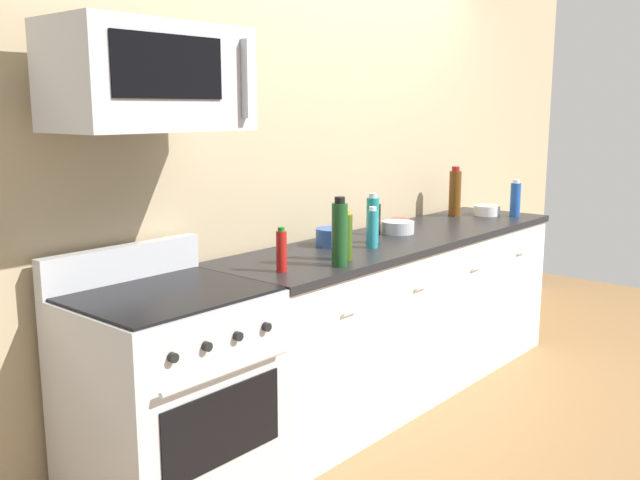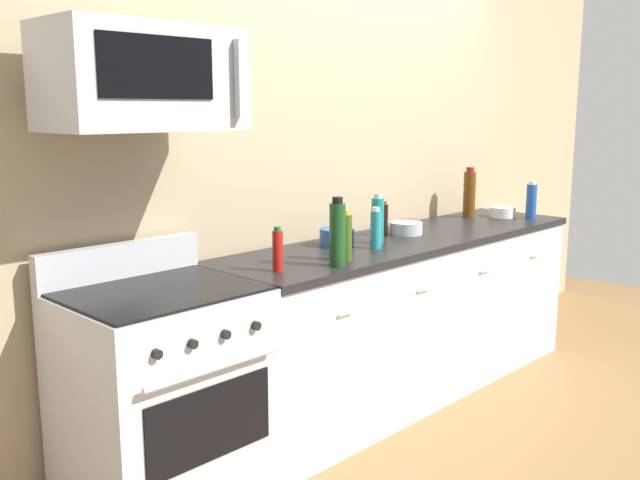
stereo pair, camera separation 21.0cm
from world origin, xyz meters
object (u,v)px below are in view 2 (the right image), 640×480
at_px(bottle_dish_soap, 376,229).
at_px(bowl_red_small, 410,223).
at_px(bottle_soda_blue, 531,201).
at_px(microwave, 143,78).
at_px(bottle_soy_sauce_dark, 383,219).
at_px(bottle_sparkling_teal, 377,220).
at_px(bowl_white_ceramic, 502,212).
at_px(bottle_wine_green, 337,234).
at_px(bottle_hot_sauce_red, 278,250).
at_px(bowl_blue_mixing, 337,237).
at_px(range_oven, 163,395).
at_px(bottle_wine_amber, 469,194).
at_px(bowl_steel_prep, 406,228).
at_px(bottle_olive_oil, 345,237).

height_order(bottle_dish_soap, bowl_red_small, bottle_dish_soap).
relative_size(bottle_dish_soap, bottle_soda_blue, 0.87).
relative_size(microwave, bottle_soy_sauce_dark, 3.80).
xyz_separation_m(bottle_sparkling_teal, bowl_white_ceramic, (1.31, -0.00, -0.09)).
xyz_separation_m(bottle_wine_green, bottle_hot_sauce_red, (-0.26, 0.12, -0.06)).
bearing_deg(bottle_wine_green, bottle_sparkling_teal, 22.16).
bearing_deg(microwave, bowl_red_small, 4.13).
height_order(microwave, bottle_soda_blue, microwave).
xyz_separation_m(bowl_white_ceramic, bowl_blue_mixing, (-1.51, 0.11, 0.01)).
bearing_deg(bottle_soda_blue, bowl_white_ceramic, 111.87).
height_order(bottle_soy_sauce_dark, bottle_wine_green, bottle_wine_green).
bearing_deg(bottle_dish_soap, bottle_hot_sauce_red, -178.35).
distance_m(range_oven, bottle_sparkling_teal, 1.49).
height_order(range_oven, bowl_blue_mixing, range_oven).
height_order(bottle_dish_soap, bowl_white_ceramic, bottle_dish_soap).
bearing_deg(bottle_sparkling_teal, bowl_blue_mixing, 152.62).
bearing_deg(bottle_dish_soap, bottle_wine_green, -162.42).
bearing_deg(range_oven, bottle_wine_amber, 3.41).
bearing_deg(bowl_steel_prep, range_oven, -178.01).
relative_size(bottle_dish_soap, bottle_wine_green, 0.67).
bearing_deg(bottle_wine_amber, bottle_wine_green, -167.43).
relative_size(bottle_soy_sauce_dark, bowl_white_ceramic, 1.11).
relative_size(bottle_soda_blue, bottle_hot_sauce_red, 1.23).
bearing_deg(bottle_hot_sauce_red, bowl_red_small, 12.10).
xyz_separation_m(bottle_olive_oil, bowl_steel_prep, (0.77, 0.23, -0.08)).
bearing_deg(bottle_wine_amber, bottle_soy_sauce_dark, -178.71).
distance_m(range_oven, bottle_soda_blue, 2.81).
distance_m(bottle_wine_green, bowl_steel_prep, 0.94).
distance_m(microwave, bottle_soda_blue, 2.84).
relative_size(bottle_dish_soap, bowl_blue_mixing, 1.18).
height_order(bottle_wine_green, bowl_blue_mixing, bottle_wine_green).
height_order(bottle_wine_amber, bowl_blue_mixing, bottle_wine_amber).
height_order(bottle_dish_soap, bottle_olive_oil, bottle_olive_oil).
bearing_deg(bottle_hot_sauce_red, bottle_wine_green, -24.77).
bearing_deg(bottle_sparkling_teal, bottle_wine_green, -157.84).
relative_size(bottle_wine_amber, bowl_steel_prep, 1.75).
relative_size(bowl_red_small, bowl_white_ceramic, 0.67).
distance_m(bowl_blue_mixing, bowl_steel_prep, 0.54).
xyz_separation_m(bottle_dish_soap, bowl_steel_prep, (0.45, 0.15, -0.07)).
distance_m(bottle_olive_oil, bowl_white_ceramic, 1.76).
bearing_deg(bottle_soda_blue, range_oven, 176.38).
relative_size(bottle_soda_blue, bowl_steel_prep, 1.31).
relative_size(bottle_olive_oil, bottle_hot_sauce_red, 1.20).
bearing_deg(bottle_sparkling_teal, bottle_olive_oil, -159.16).
xyz_separation_m(bottle_soda_blue, bottle_soy_sauce_dark, (-1.16, 0.30, -0.02)).
distance_m(range_oven, bottle_dish_soap, 1.38).
relative_size(range_oven, bowl_blue_mixing, 5.82).
relative_size(bottle_dish_soap, bowl_steel_prep, 1.14).
bearing_deg(bottle_hot_sauce_red, bottle_soda_blue, -1.72).
height_order(bottle_hot_sauce_red, bowl_red_small, bottle_hot_sauce_red).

